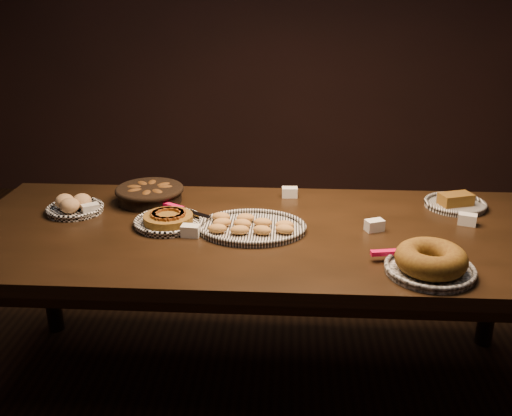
# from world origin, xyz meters

# --- Properties ---
(ground) EXTENTS (5.00, 5.00, 0.00)m
(ground) POSITION_xyz_m (0.00, 0.00, 0.00)
(ground) COLOR black
(ground) RESTS_ON ground
(buffet_table) EXTENTS (2.40, 1.00, 0.75)m
(buffet_table) POSITION_xyz_m (0.00, 0.00, 0.68)
(buffet_table) COLOR black
(buffet_table) RESTS_ON ground
(apple_tart_plate) EXTENTS (0.31, 0.32, 0.05)m
(apple_tart_plate) POSITION_xyz_m (-0.38, 0.02, 0.77)
(apple_tart_plate) COLOR white
(apple_tart_plate) RESTS_ON buffet_table
(madeleine_platter) EXTENTS (0.42, 0.34, 0.05)m
(madeleine_platter) POSITION_xyz_m (-0.04, -0.02, 0.77)
(madeleine_platter) COLOR black
(madeleine_platter) RESTS_ON buffet_table
(bundt_cake_plate) EXTENTS (0.34, 0.30, 0.10)m
(bundt_cake_plate) POSITION_xyz_m (0.58, -0.34, 0.79)
(bundt_cake_plate) COLOR black
(bundt_cake_plate) RESTS_ON buffet_table
(croissant_basket) EXTENTS (0.31, 0.31, 0.08)m
(croissant_basket) POSITION_xyz_m (-0.52, 0.28, 0.79)
(croissant_basket) COLOR black
(croissant_basket) RESTS_ON buffet_table
(bread_roll_plate) EXTENTS (0.24, 0.24, 0.08)m
(bread_roll_plate) POSITION_xyz_m (-0.81, 0.14, 0.78)
(bread_roll_plate) COLOR white
(bread_roll_plate) RESTS_ON buffet_table
(loaf_plate) EXTENTS (0.27, 0.27, 0.06)m
(loaf_plate) POSITION_xyz_m (0.83, 0.29, 0.77)
(loaf_plate) COLOR black
(loaf_plate) RESTS_ON buffet_table
(tent_cards) EXTENTS (1.64, 0.51, 0.04)m
(tent_cards) POSITION_xyz_m (0.07, 0.10, 0.77)
(tent_cards) COLOR white
(tent_cards) RESTS_ON buffet_table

